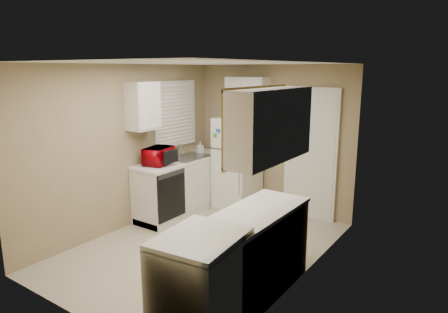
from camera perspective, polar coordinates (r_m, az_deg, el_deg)
The scene contains 19 objects.
floor at distance 5.48m, azimuth -3.06°, elevation -12.78°, with size 3.80×3.80×0.00m, color beige.
ceiling at distance 4.96m, azimuth -3.38°, elevation 13.20°, with size 3.80×3.80×0.00m, color white.
wall_left at distance 6.03m, azimuth -13.77°, elevation 1.26°, with size 3.80×3.80×0.00m, color #998561.
wall_right at distance 4.39m, azimuth 11.39°, elevation -2.76°, with size 3.80×3.80×0.00m, color #998561.
wall_back at distance 6.66m, azimuth 6.89°, elevation 2.55°, with size 2.80×2.80×0.00m, color #998561.
wall_front at distance 3.82m, azimuth -21.06°, elevation -5.64°, with size 2.80×2.80×0.00m, color #998561.
left_counter at distance 6.62m, azimuth -5.87°, elevation -4.14°, with size 0.60×1.80×0.90m, color silver.
dishwasher at distance 6.00m, azimuth -7.50°, elevation -5.55°, with size 0.03×0.58×0.72m, color black.
sink at distance 6.63m, azimuth -5.11°, elevation -0.44°, with size 0.54×0.74×0.16m, color gray.
microwave at distance 6.16m, azimuth -9.32°, elevation 0.25°, with size 0.26×0.48×0.32m, color #9E0009.
soap_bottle at distance 6.93m, azimuth -3.41°, elevation 1.32°, with size 0.09×0.09×0.20m, color white.
window_blinds at distance 6.68m, azimuth -6.96°, elevation 6.05°, with size 0.10×0.98×1.08m, color silver.
upper_cabinet_left at distance 5.98m, azimuth -11.53°, elevation 7.09°, with size 0.30×0.45×0.70m, color silver.
refrigerator at distance 6.67m, azimuth 1.91°, elevation -1.07°, with size 0.64×0.62×1.55m, color silver.
cabinet_over_fridge at distance 6.63m, azimuth 3.36°, elevation 9.55°, with size 0.70×0.30×0.40m, color silver.
interior_door at distance 6.36m, azimuth 12.25°, elevation 0.25°, with size 0.86×0.06×2.08m, color silver.
right_counter at distance 4.12m, azimuth 2.35°, elevation -14.73°, with size 0.60×2.00×0.90m, color silver.
stove at distance 3.65m, azimuth -3.31°, elevation -18.00°, with size 0.64×0.79×0.96m, color silver.
upper_cabinet_right at distance 3.89m, azimuth 6.77°, elevation 4.49°, with size 0.30×1.20×0.70m, color silver.
Camera 1 is at (3.05, -3.90, 2.33)m, focal length 32.00 mm.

